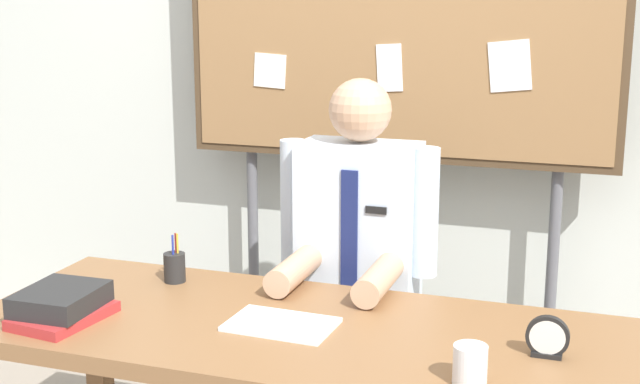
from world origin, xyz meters
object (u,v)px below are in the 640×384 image
(desk_clock, at_px, (547,339))
(pen_holder, at_px, (175,267))
(open_notebook, at_px, (281,324))
(bulletin_board, at_px, (397,6))
(coffee_mug, at_px, (470,365))
(desk, at_px, (300,353))
(book_stack, at_px, (61,305))
(person, at_px, (357,292))

(desk_clock, distance_m, pen_holder, 1.22)
(desk_clock, bearing_deg, open_notebook, -177.81)
(bulletin_board, height_order, coffee_mug, bulletin_board)
(desk, bearing_deg, coffee_mug, -23.00)
(coffee_mug, bearing_deg, book_stack, 177.93)
(desk_clock, height_order, coffee_mug, desk_clock)
(coffee_mug, height_order, pen_holder, pen_holder)
(bulletin_board, xyz_separation_m, coffee_mug, (0.52, -1.27, -0.82))
(open_notebook, bearing_deg, coffee_mug, -19.41)
(bulletin_board, bearing_deg, person, -90.00)
(desk, height_order, person, person)
(desk, height_order, pen_holder, pen_holder)
(desk, bearing_deg, open_notebook, -157.58)
(desk, relative_size, pen_holder, 11.79)
(coffee_mug, bearing_deg, open_notebook, 160.59)
(person, distance_m, book_stack, 1.01)
(person, relative_size, pen_holder, 8.56)
(person, bearing_deg, pen_holder, -146.85)
(open_notebook, bearing_deg, desk, 22.42)
(open_notebook, relative_size, pen_holder, 1.86)
(open_notebook, xyz_separation_m, coffee_mug, (0.56, -0.20, 0.04))
(bulletin_board, relative_size, book_stack, 7.53)
(person, distance_m, bulletin_board, 1.07)
(open_notebook, bearing_deg, person, 85.31)
(book_stack, xyz_separation_m, pen_holder, (0.15, 0.41, 0.00))
(book_stack, xyz_separation_m, desk_clock, (1.34, 0.18, 0.01))
(person, xyz_separation_m, desk_clock, (0.68, -0.56, 0.14))
(open_notebook, distance_m, desk_clock, 0.73)
(open_notebook, distance_m, coffee_mug, 0.60)
(person, height_order, bulletin_board, bulletin_board)
(book_stack, distance_m, coffee_mug, 1.18)
(book_stack, bearing_deg, bulletin_board, 61.59)
(desk_clock, xyz_separation_m, pen_holder, (-1.19, 0.22, -0.00))
(pen_holder, bearing_deg, open_notebook, -28.18)
(desk, distance_m, desk_clock, 0.69)
(desk, relative_size, person, 1.38)
(book_stack, bearing_deg, desk, 14.85)
(desk_clock, relative_size, pen_holder, 0.70)
(book_stack, relative_size, desk_clock, 2.66)
(desk, height_order, bulletin_board, bulletin_board)
(person, height_order, pen_holder, person)
(bulletin_board, height_order, pen_holder, bulletin_board)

